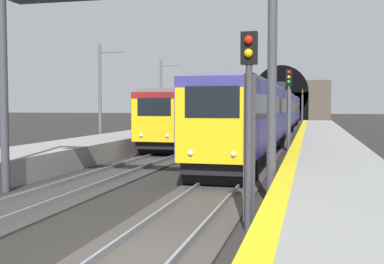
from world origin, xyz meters
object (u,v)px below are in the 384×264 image
(railway_signal_far, at_px, (302,103))
(railway_signal_near, at_px, (249,114))
(catenary_mast_far, at_px, (100,95))
(overhead_signal_gantry, at_px, (128,25))
(train_main_approaching, at_px, (276,111))
(catenary_mast_near, at_px, (161,97))
(train_adjacent_platform, at_px, (235,112))
(railway_signal_mid, at_px, (289,102))

(railway_signal_far, bearing_deg, railway_signal_near, 0.00)
(railway_signal_near, relative_size, catenary_mast_far, 0.65)
(overhead_signal_gantry, bearing_deg, railway_signal_near, -127.96)
(train_main_approaching, height_order, catenary_mast_near, catenary_mast_near)
(overhead_signal_gantry, relative_size, catenary_mast_near, 1.26)
(railway_signal_near, relative_size, catenary_mast_near, 0.63)
(train_main_approaching, relative_size, train_adjacent_platform, 1.06)
(train_adjacent_platform, height_order, overhead_signal_gantry, overhead_signal_gantry)
(train_main_approaching, relative_size, railway_signal_far, 10.61)
(train_adjacent_platform, height_order, railway_signal_mid, railway_signal_mid)
(train_adjacent_platform, bearing_deg, railway_signal_mid, 19.02)
(railway_signal_far, bearing_deg, train_adjacent_platform, -12.99)
(train_adjacent_platform, xyz_separation_m, railway_signal_near, (-42.04, -6.70, 0.54))
(catenary_mast_far, bearing_deg, overhead_signal_gantry, -153.18)
(train_main_approaching, xyz_separation_m, railway_signal_far, (36.75, -1.73, 0.88))
(train_main_approaching, height_order, railway_signal_near, train_main_approaching)
(railway_signal_near, bearing_deg, train_main_approaching, -177.11)
(train_adjacent_platform, relative_size, railway_signal_mid, 10.63)
(overhead_signal_gantry, height_order, catenary_mast_far, overhead_signal_gantry)
(railway_signal_near, bearing_deg, railway_signal_far, -180.00)
(train_adjacent_platform, height_order, railway_signal_near, railway_signal_near)
(catenary_mast_near, bearing_deg, railway_signal_near, -159.68)
(railway_signal_mid, relative_size, catenary_mast_near, 0.71)
(railway_signal_mid, bearing_deg, train_adjacent_platform, -162.54)
(overhead_signal_gantry, xyz_separation_m, catenary_mast_far, (16.95, 8.57, -1.81))
(overhead_signal_gantry, bearing_deg, catenary_mast_near, 15.34)
(train_adjacent_platform, relative_size, catenary_mast_far, 7.76)
(railway_signal_far, relative_size, catenary_mast_far, 0.78)
(railway_signal_far, bearing_deg, railway_signal_mid, 0.00)
(catenary_mast_near, height_order, catenary_mast_far, catenary_mast_near)
(train_main_approaching, xyz_separation_m, train_adjacent_platform, (7.68, 4.97, -0.15))
(railway_signal_mid, height_order, railway_signal_far, railway_signal_far)
(train_main_approaching, distance_m, railway_signal_mid, 13.77)
(railway_signal_far, height_order, catenary_mast_far, catenary_mast_far)
(railway_signal_far, height_order, catenary_mast_near, catenary_mast_near)
(railway_signal_far, relative_size, catenary_mast_near, 0.76)
(catenary_mast_near, bearing_deg, railway_signal_mid, -137.20)
(railway_signal_near, height_order, overhead_signal_gantry, overhead_signal_gantry)
(train_adjacent_platform, xyz_separation_m, catenary_mast_near, (-7.51, 6.08, 1.57))
(train_main_approaching, relative_size, catenary_mast_far, 8.26)
(railway_signal_near, bearing_deg, catenary_mast_near, -159.68)
(train_main_approaching, xyz_separation_m, overhead_signal_gantry, (-31.07, 2.48, 3.13))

